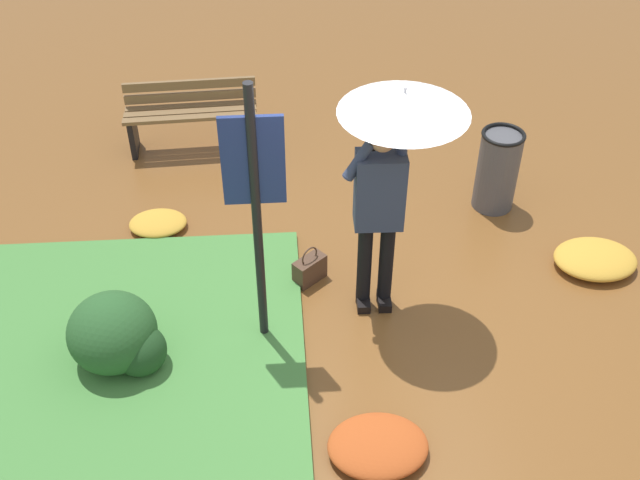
% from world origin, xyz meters
% --- Properties ---
extents(ground_plane, '(18.00, 18.00, 0.00)m').
position_xyz_m(ground_plane, '(0.00, 0.00, 0.00)').
color(ground_plane, brown).
extents(person_with_umbrella, '(0.96, 0.96, 2.04)m').
position_xyz_m(person_with_umbrella, '(-0.07, 0.19, 1.55)').
color(person_with_umbrella, black).
rests_on(person_with_umbrella, ground_plane).
extents(info_sign_post, '(0.44, 0.07, 2.30)m').
position_xyz_m(info_sign_post, '(-1.09, -0.14, 1.44)').
color(info_sign_post, black).
rests_on(info_sign_post, ground_plane).
extents(handbag, '(0.32, 0.30, 0.37)m').
position_xyz_m(handbag, '(-0.68, 0.49, 0.13)').
color(handbag, '#4C3323').
rests_on(handbag, ground_plane).
extents(park_bench, '(1.40, 0.43, 0.75)m').
position_xyz_m(park_bench, '(-1.82, 2.75, 0.40)').
color(park_bench, black).
rests_on(park_bench, ground_plane).
extents(trash_bin, '(0.42, 0.42, 0.83)m').
position_xyz_m(trash_bin, '(1.20, 1.48, 0.42)').
color(trash_bin, '#4C4C51').
rests_on(trash_bin, ground_plane).
extents(shrub_cluster, '(0.76, 0.69, 0.62)m').
position_xyz_m(shrub_cluster, '(-2.20, -0.35, 0.29)').
color(shrub_cluster, '#285628').
rests_on(shrub_cluster, ground_plane).
extents(leaf_pile_near_person, '(0.75, 0.60, 0.16)m').
position_xyz_m(leaf_pile_near_person, '(1.90, 0.51, 0.08)').
color(leaf_pile_near_person, gold).
rests_on(leaf_pile_near_person, ground_plane).
extents(leaf_pile_by_bench, '(0.71, 0.57, 0.16)m').
position_xyz_m(leaf_pile_by_bench, '(-0.30, -1.34, 0.08)').
color(leaf_pile_by_bench, '#B74C1E').
rests_on(leaf_pile_by_bench, ground_plane).
extents(leaf_pile_far_path, '(0.55, 0.44, 0.12)m').
position_xyz_m(leaf_pile_far_path, '(-2.09, 1.33, 0.06)').
color(leaf_pile_far_path, gold).
rests_on(leaf_pile_far_path, ground_plane).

